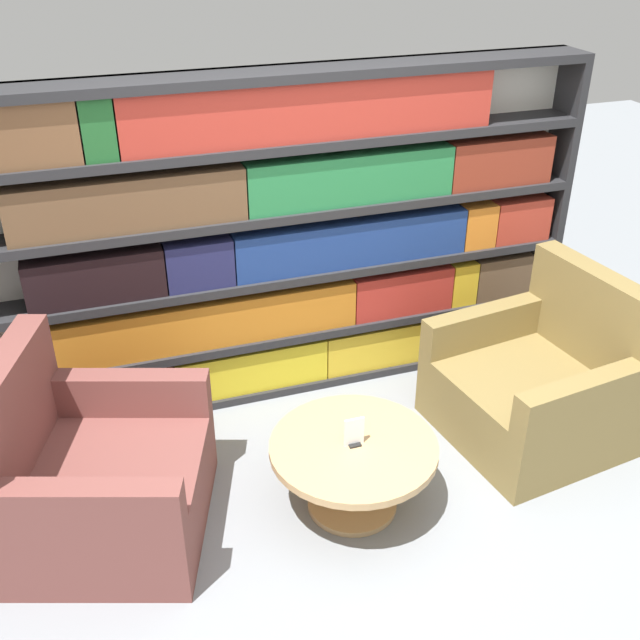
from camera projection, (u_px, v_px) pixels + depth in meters
ground_plane at (383, 549)px, 3.54m from camera, size 14.00×14.00×0.00m
bookshelf at (284, 243)px, 4.29m from camera, size 3.54×0.30×1.92m
armchair_left at (94, 479)px, 3.52m from camera, size 1.15×1.17×0.93m
armchair_right at (539, 386)px, 4.19m from camera, size 1.02×1.04×0.93m
coffee_table at (353, 462)px, 3.66m from camera, size 0.82×0.82×0.39m
table_sign at (354, 434)px, 3.57m from camera, size 0.10×0.06×0.15m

